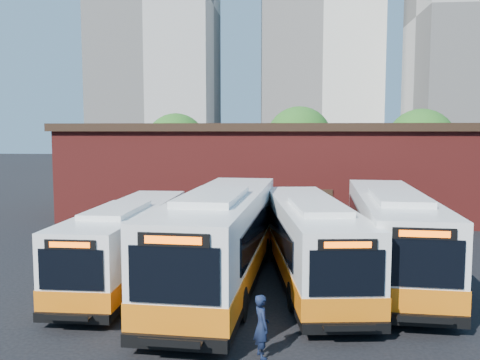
# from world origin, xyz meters

# --- Properties ---
(ground) EXTENTS (220.00, 220.00, 0.00)m
(ground) POSITION_xyz_m (0.00, 0.00, 0.00)
(ground) COLOR black
(bus_west) EXTENTS (2.41, 11.41, 3.10)m
(bus_west) POSITION_xyz_m (-5.47, 2.64, 1.41)
(bus_west) COLOR white
(bus_west) RESTS_ON ground
(bus_midwest) EXTENTS (3.61, 13.96, 3.77)m
(bus_midwest) POSITION_xyz_m (-1.65, 2.17, 1.71)
(bus_midwest) COLOR white
(bus_midwest) RESTS_ON ground
(bus_mideast) EXTENTS (3.98, 12.37, 3.32)m
(bus_mideast) POSITION_xyz_m (1.78, 2.90, 1.51)
(bus_mideast) COLOR white
(bus_mideast) RESTS_ON ground
(bus_east) EXTENTS (3.44, 13.19, 3.56)m
(bus_east) POSITION_xyz_m (5.12, 4.08, 1.62)
(bus_east) COLOR white
(bus_east) RESTS_ON ground
(transit_worker) EXTENTS (0.61, 0.72, 1.68)m
(transit_worker) POSITION_xyz_m (0.20, -4.02, 0.84)
(transit_worker) COLOR black
(transit_worker) RESTS_ON ground
(depot_building) EXTENTS (28.60, 12.60, 6.40)m
(depot_building) POSITION_xyz_m (0.00, 20.00, 3.26)
(depot_building) COLOR maroon
(depot_building) RESTS_ON ground
(tree_west) EXTENTS (6.00, 6.00, 7.65)m
(tree_west) POSITION_xyz_m (-10.00, 32.00, 4.64)
(tree_west) COLOR #382314
(tree_west) RESTS_ON ground
(tree_mid) EXTENTS (6.56, 6.56, 8.36)m
(tree_mid) POSITION_xyz_m (2.00, 34.00, 5.08)
(tree_mid) COLOR #382314
(tree_mid) RESTS_ON ground
(tree_east) EXTENTS (6.24, 6.24, 7.96)m
(tree_east) POSITION_xyz_m (13.00, 31.00, 4.83)
(tree_east) COLOR #382314
(tree_east) RESTS_ON ground
(tower_left) EXTENTS (20.00, 18.00, 56.20)m
(tower_left) POSITION_xyz_m (-22.00, 72.00, 27.84)
(tower_left) COLOR #B2ACA3
(tower_left) RESTS_ON ground
(tower_center) EXTENTS (22.00, 20.00, 61.20)m
(tower_center) POSITION_xyz_m (7.00, 86.00, 30.34)
(tower_center) COLOR silver
(tower_center) RESTS_ON ground
(tower_right) EXTENTS (18.00, 18.00, 49.20)m
(tower_right) POSITION_xyz_m (30.00, 68.00, 24.34)
(tower_right) COLOR #B2ACA3
(tower_right) RESTS_ON ground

